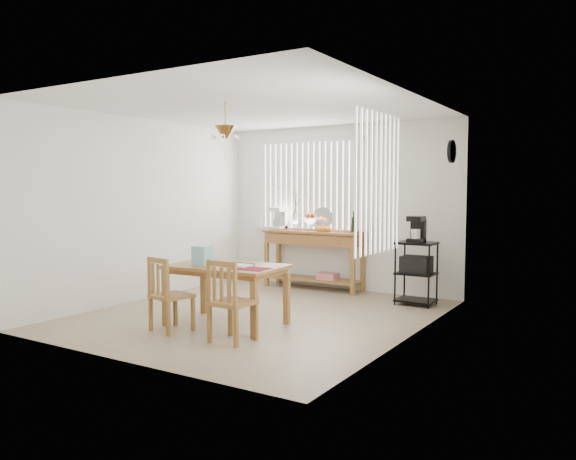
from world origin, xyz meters
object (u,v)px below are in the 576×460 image
Objects in this scene: sideboard at (314,245)px; wire_cart at (416,267)px; cart_items at (417,230)px; chair_left at (169,295)px; dining_table at (226,272)px; chair_right at (230,302)px.

wire_cart is at bearing -10.47° from sideboard.
cart_items is at bearing -10.19° from sideboard.
sideboard reaches higher than wire_cart.
wire_cart is (1.80, -0.33, -0.18)m from sideboard.
sideboard reaches higher than chair_left.
chair_left is (-1.86, -2.89, -0.62)m from cart_items.
sideboard is 1.84m from wire_cart.
cart_items is 0.43× the size of chair_left.
chair_left is (-0.35, -0.60, -0.21)m from dining_table.
chair_right is (0.51, -0.59, -0.20)m from dining_table.
dining_table is 0.72m from chair_left.
cart_items reaches higher than chair_left.
chair_right is at bearing -109.18° from cart_items.
cart_items is (0.00, 0.01, 0.51)m from wire_cart.
chair_left is at bearing -91.14° from sideboard.
chair_left is at bearing -122.74° from cart_items.
wire_cart reaches higher than chair_left.
sideboard is at bearing 103.90° from chair_right.
wire_cart is at bearing 70.76° from chair_right.
dining_table is at bearing 59.69° from chair_left.
wire_cart is at bearing 56.54° from dining_table.
cart_items is 0.26× the size of dining_table.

